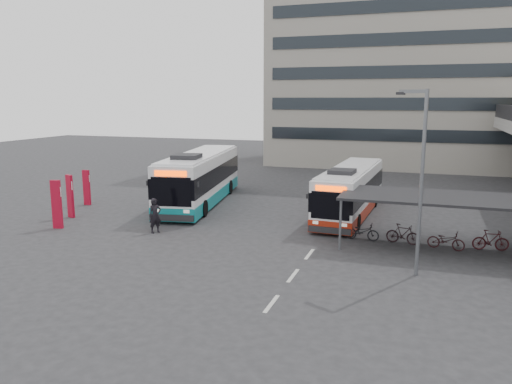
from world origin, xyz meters
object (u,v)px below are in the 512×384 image
(bus_main, at_px, (350,191))
(lamp_post, at_px, (420,172))
(bus_teal, at_px, (201,178))
(pedestrian, at_px, (155,216))

(bus_main, height_order, lamp_post, lamp_post)
(bus_teal, relative_size, pedestrian, 6.83)
(pedestrian, bearing_deg, lamp_post, -64.18)
(pedestrian, relative_size, lamp_post, 0.25)
(bus_main, height_order, pedestrian, bus_main)
(bus_main, relative_size, pedestrian, 5.83)
(bus_main, relative_size, lamp_post, 1.47)
(pedestrian, distance_m, lamp_post, 13.95)
(bus_teal, relative_size, lamp_post, 1.72)
(lamp_post, bearing_deg, bus_main, 134.71)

